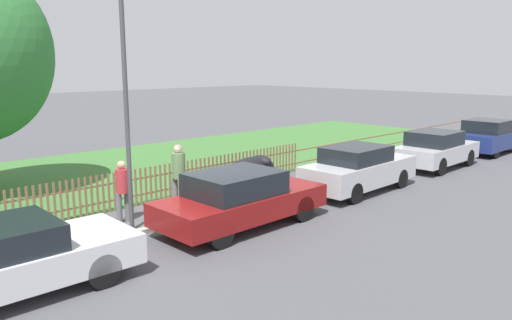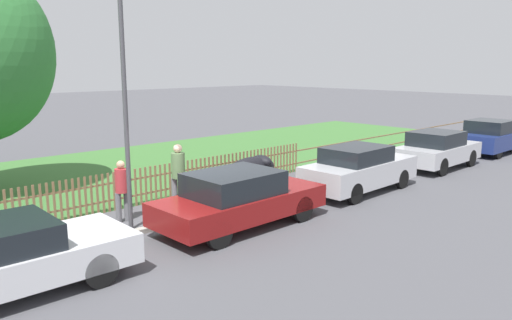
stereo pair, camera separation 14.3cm
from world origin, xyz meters
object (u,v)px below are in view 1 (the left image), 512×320
at_px(parked_car_navy_estate, 240,198).
at_px(pedestrian_by_lamp, 122,188).
at_px(pedestrian_near_fence, 179,173).
at_px(street_lamp, 127,76).
at_px(parked_car_grey_coupe, 488,136).
at_px(parked_car_white_van, 436,149).
at_px(parked_car_black_saloon, 1,260).
at_px(parked_car_red_compact, 359,168).
at_px(covered_motorcycle, 252,169).

height_order(parked_car_navy_estate, pedestrian_by_lamp, pedestrian_by_lamp).
bearing_deg(pedestrian_near_fence, street_lamp, 77.44).
bearing_deg(pedestrian_by_lamp, parked_car_grey_coupe, -2.25).
distance_m(parked_car_grey_coupe, pedestrian_by_lamp, 17.10).
height_order(parked_car_navy_estate, parked_car_white_van, parked_car_white_van).
bearing_deg(parked_car_black_saloon, parked_car_grey_coupe, 1.03).
height_order(parked_car_red_compact, pedestrian_near_fence, pedestrian_near_fence).
bearing_deg(parked_car_white_van, street_lamp, 172.29).
height_order(parked_car_white_van, parked_car_grey_coupe, parked_car_grey_coupe).
relative_size(parked_car_red_compact, covered_motorcycle, 2.04).
distance_m(parked_car_navy_estate, parked_car_grey_coupe, 15.04).
distance_m(parked_car_white_van, pedestrian_near_fence, 10.68).
bearing_deg(pedestrian_by_lamp, covered_motorcycle, 7.52).
bearing_deg(street_lamp, covered_motorcycle, 11.07).
bearing_deg(pedestrian_near_fence, parked_car_white_van, -135.93).
xyz_separation_m(pedestrian_near_fence, pedestrian_by_lamp, (-1.69, 0.05, -0.13)).
relative_size(parked_car_grey_coupe, pedestrian_by_lamp, 2.34).
bearing_deg(pedestrian_by_lamp, parked_car_navy_estate, -45.25).
height_order(parked_car_white_van, pedestrian_by_lamp, pedestrian_by_lamp).
bearing_deg(parked_car_white_van, pedestrian_by_lamp, 168.60).
relative_size(parked_car_black_saloon, parked_car_red_compact, 1.04).
xyz_separation_m(parked_car_black_saloon, street_lamp, (3.44, 1.56, 3.01)).
height_order(parked_car_red_compact, parked_car_grey_coupe, parked_car_grey_coupe).
distance_m(parked_car_red_compact, parked_car_grey_coupe, 10.02).
distance_m(parked_car_red_compact, covered_motorcycle, 3.36).
distance_m(pedestrian_by_lamp, street_lamp, 2.91).
xyz_separation_m(parked_car_grey_coupe, pedestrian_by_lamp, (-16.94, 2.32, 0.14)).
bearing_deg(parked_car_grey_coupe, parked_car_white_van, 179.36).
xyz_separation_m(parked_car_navy_estate, parked_car_white_van, (10.24, 0.07, 0.02)).
relative_size(parked_car_navy_estate, parked_car_red_compact, 1.04).
relative_size(parked_car_white_van, parked_car_grey_coupe, 1.07).
xyz_separation_m(parked_car_navy_estate, pedestrian_by_lamp, (-1.90, 2.32, 0.18)).
relative_size(parked_car_grey_coupe, covered_motorcycle, 1.76).
relative_size(parked_car_grey_coupe, pedestrian_near_fence, 2.03).
bearing_deg(street_lamp, pedestrian_near_fence, 21.48).
bearing_deg(covered_motorcycle, parked_car_black_saloon, -162.29).
distance_m(parked_car_red_compact, pedestrian_near_fence, 5.70).
height_order(parked_car_navy_estate, pedestrian_near_fence, pedestrian_near_fence).
relative_size(parked_car_red_compact, street_lamp, 0.73).
xyz_separation_m(covered_motorcycle, street_lamp, (-4.82, -0.94, 3.03)).
bearing_deg(parked_car_black_saloon, pedestrian_by_lamp, 34.00).
bearing_deg(pedestrian_by_lamp, parked_car_black_saloon, -141.42).
bearing_deg(parked_car_grey_coupe, covered_motorcycle, 168.72).
height_order(covered_motorcycle, street_lamp, street_lamp).
xyz_separation_m(covered_motorcycle, pedestrian_by_lamp, (-4.65, -0.16, 0.24)).
bearing_deg(street_lamp, parked_car_navy_estate, -36.85).
relative_size(parked_car_white_van, street_lamp, 0.67).
distance_m(parked_car_black_saloon, parked_car_grey_coupe, 20.54).
height_order(parked_car_red_compact, street_lamp, street_lamp).
height_order(parked_car_black_saloon, parked_car_navy_estate, parked_car_navy_estate).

